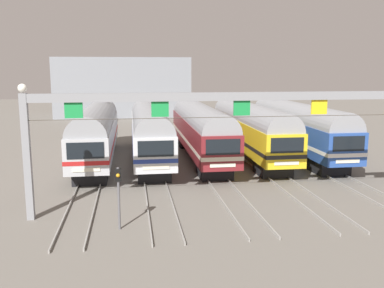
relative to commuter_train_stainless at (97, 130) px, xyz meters
The scene contains 10 objects.
ground_plane 9.12m from the commuter_train_stainless, ahead, with size 160.00×160.00×0.00m, color slate.
track_bed 19.28m from the commuter_train_stainless, 62.86° to the left, with size 18.93×70.00×0.15m.
commuter_train_stainless is the anchor object (origin of this frame).
commuter_train_silver 4.36m from the commuter_train_stainless, ahead, with size 2.88×18.06×5.05m.
commuter_train_maroon 8.71m from the commuter_train_stainless, ahead, with size 2.88×18.06×5.05m.
commuter_train_yellow 13.07m from the commuter_train_stainless, ahead, with size 2.88×18.06×5.05m.
commuter_train_blue 17.43m from the commuter_train_stainless, ahead, with size 2.88×18.06×5.05m.
catenary_gantry 16.27m from the commuter_train_stainless, 57.16° to the right, with size 22.67×0.44×6.97m.
yard_signal_mast 15.74m from the commuter_train_stainless, 82.04° to the right, with size 0.28×0.35×3.07m.
maintenance_building 36.33m from the commuter_train_stainless, 87.33° to the left, with size 21.42×10.00×9.50m, color gray.
Camera 1 is at (-5.85, -35.40, 7.67)m, focal length 39.58 mm.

